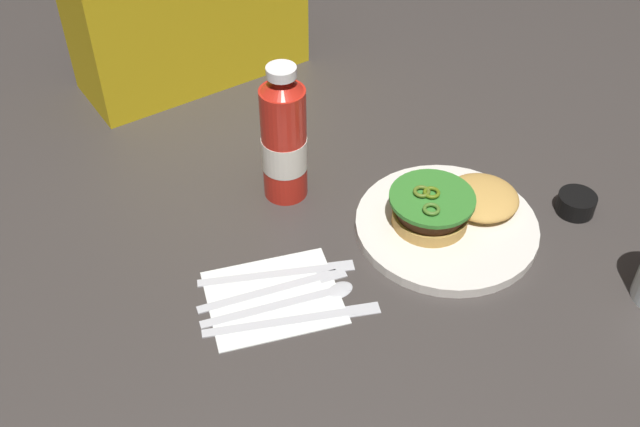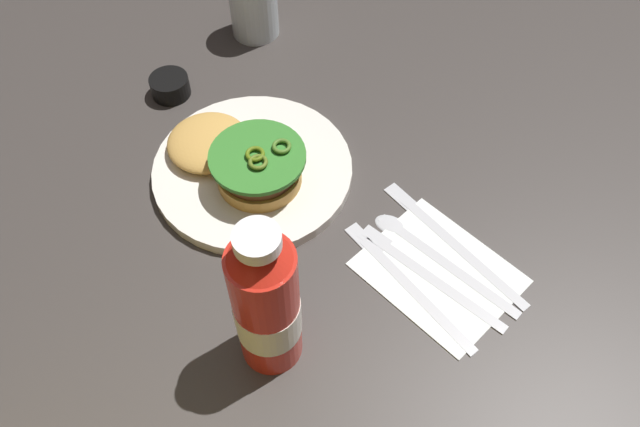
# 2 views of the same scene
# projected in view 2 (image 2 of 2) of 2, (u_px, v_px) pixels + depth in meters

# --- Properties ---
(ground_plane) EXTENTS (3.00, 3.00, 0.00)m
(ground_plane) POSITION_uv_depth(u_px,v_px,m) (289.00, 208.00, 0.76)
(ground_plane) COLOR #393431
(dinner_plate) EXTENTS (0.25, 0.25, 0.01)m
(dinner_plate) POSITION_uv_depth(u_px,v_px,m) (253.00, 170.00, 0.79)
(dinner_plate) COLOR silver
(dinner_plate) RESTS_ON ground_plane
(burger_sandwich) EXTENTS (0.19, 0.12, 0.05)m
(burger_sandwich) POSITION_uv_depth(u_px,v_px,m) (239.00, 158.00, 0.77)
(burger_sandwich) COLOR tan
(burger_sandwich) RESTS_ON dinner_plate
(ketchup_bottle) EXTENTS (0.06, 0.06, 0.21)m
(ketchup_bottle) POSITION_uv_depth(u_px,v_px,m) (266.00, 305.00, 0.58)
(ketchup_bottle) COLOR red
(ketchup_bottle) RESTS_ON ground_plane
(water_glass) EXTENTS (0.07, 0.07, 0.10)m
(water_glass) POSITION_uv_depth(u_px,v_px,m) (253.00, 2.00, 0.92)
(water_glass) COLOR silver
(water_glass) RESTS_ON ground_plane
(condiment_cup) EXTENTS (0.05, 0.05, 0.03)m
(condiment_cup) POSITION_uv_depth(u_px,v_px,m) (170.00, 86.00, 0.87)
(condiment_cup) COLOR black
(condiment_cup) RESTS_ON ground_plane
(napkin) EXTENTS (0.20, 0.18, 0.00)m
(napkin) POSITION_uv_depth(u_px,v_px,m) (439.00, 271.00, 0.71)
(napkin) COLOR white
(napkin) RESTS_ON ground_plane
(steak_knife) EXTENTS (0.21, 0.10, 0.00)m
(steak_knife) POSITION_uv_depth(u_px,v_px,m) (445.00, 234.00, 0.74)
(steak_knife) COLOR silver
(steak_knife) RESTS_ON napkin
(spoon_utensil) EXTENTS (0.19, 0.06, 0.00)m
(spoon_utensil) POSITION_uv_depth(u_px,v_px,m) (426.00, 247.00, 0.73)
(spoon_utensil) COLOR silver
(spoon_utensil) RESTS_ON napkin
(fork_utensil) EXTENTS (0.19, 0.06, 0.00)m
(fork_utensil) POSITION_uv_depth(u_px,v_px,m) (418.00, 267.00, 0.71)
(fork_utensil) COLOR silver
(fork_utensil) RESTS_ON napkin
(butter_knife) EXTENTS (0.19, 0.10, 0.00)m
(butter_knife) POSITION_uv_depth(u_px,v_px,m) (401.00, 276.00, 0.70)
(butter_knife) COLOR silver
(butter_knife) RESTS_ON napkin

